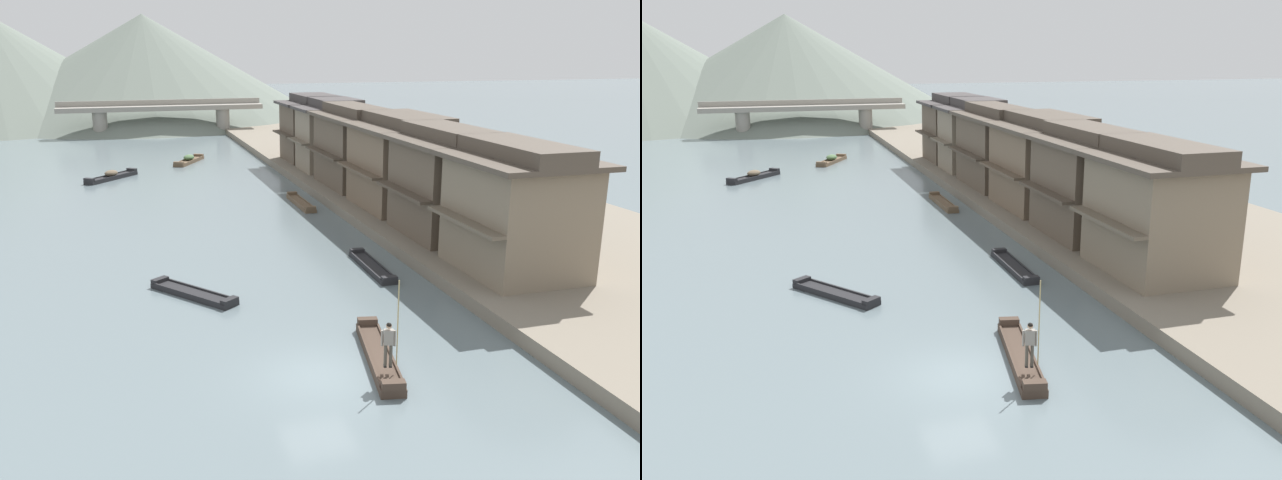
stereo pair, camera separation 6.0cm
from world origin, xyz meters
TOP-DOWN VIEW (x-y plane):
  - ground_plane at (0.00, 0.00)m, footprint 400.00×400.00m
  - riverbank_right at (16.97, 30.00)m, footprint 18.00×110.00m
  - boat_foreground_poled at (2.44, 0.50)m, footprint 1.97×5.69m
  - boatman_person at (2.14, -1.09)m, footprint 0.56×0.33m
  - boat_moored_nearest at (0.73, 47.11)m, footprint 3.53×5.31m
  - boat_moored_second at (6.38, 25.70)m, footprint 0.80×5.47m
  - boat_moored_third at (-3.20, 9.10)m, footprint 3.63×4.43m
  - boat_moored_far at (5.99, 10.40)m, footprint 0.95×5.18m
  - boat_midriver_drifting at (-6.67, 40.07)m, footprint 4.51×4.91m
  - house_waterfront_nearest at (11.65, 6.55)m, footprint 5.92×7.03m
  - house_waterfront_second at (11.53, 13.50)m, footprint 5.69×6.93m
  - house_waterfront_tall at (12.22, 20.71)m, footprint 7.07×7.63m
  - house_waterfront_narrow at (11.44, 28.59)m, footprint 5.50×8.25m
  - house_waterfront_far at (12.19, 35.84)m, footprint 7.00×5.64m
  - house_waterfront_end at (12.05, 41.43)m, footprint 6.71×6.27m
  - stone_bridge at (0.00, 70.72)m, footprint 26.08×2.40m
  - hill_far_west at (-0.66, 96.22)m, footprint 57.80×57.80m

SIDE VIEW (x-z plane):
  - ground_plane at x=0.00m, z-range 0.00..0.00m
  - boat_moored_third at x=-3.20m, z-range -0.07..0.34m
  - boat_moored_far at x=5.99m, z-range -0.07..0.34m
  - boat_moored_second at x=6.38m, z-range -0.08..0.38m
  - boat_foreground_poled at x=2.44m, z-range -0.10..0.46m
  - boat_midriver_drifting at x=-6.67m, z-range -0.13..0.66m
  - boat_moored_nearest at x=0.73m, z-range -0.13..0.67m
  - riverbank_right at x=16.97m, z-range 0.00..0.64m
  - boatman_person at x=2.14m, z-range 0.05..3.09m
  - stone_bridge at x=0.00m, z-range 0.69..5.18m
  - house_waterfront_tall at x=12.22m, z-range 0.57..6.71m
  - house_waterfront_narrow at x=11.44m, z-range 0.57..6.71m
  - house_waterfront_nearest at x=11.65m, z-range 0.57..6.71m
  - house_waterfront_second at x=11.53m, z-range 0.58..6.72m
  - house_waterfront_end at x=12.05m, z-range 0.58..6.72m
  - house_waterfront_far at x=12.19m, z-range 0.58..6.72m
  - hill_far_west at x=-0.66m, z-range 0.00..16.29m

